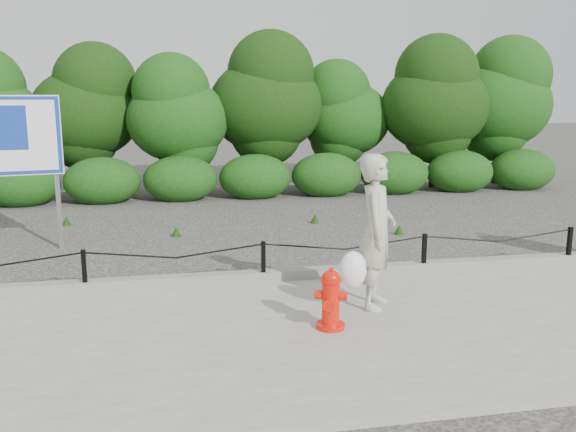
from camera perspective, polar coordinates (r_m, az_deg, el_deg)
The scene contains 8 objects.
ground at distance 9.02m, azimuth -2.30°, elevation -6.59°, with size 90.00×90.00×0.00m, color #2D2B28.
sidewalk at distance 7.15m, azimuth 0.23°, elevation -11.14°, with size 14.00×4.00×0.08m, color gray.
curb at distance 9.02m, azimuth -2.36°, elevation -5.59°, with size 14.00×0.22×0.14m, color slate.
chain_barrier at distance 8.89m, azimuth -2.33°, elevation -3.79°, with size 10.06×0.06×0.60m.
treeline at distance 17.48m, azimuth -5.89°, elevation 10.48°, with size 20.60×3.55×4.52m.
fire_hydrant at distance 7.16m, azimuth 4.02°, elevation -7.83°, with size 0.45×0.45×0.73m.
pedestrian at distance 7.76m, azimuth 8.15°, elevation -1.70°, with size 0.89×0.85×1.97m.
advertising_sign at distance 11.59m, azimuth -24.67°, elevation 6.22°, with size 1.71×0.39×2.76m.
Camera 1 is at (-1.31, -8.48, 2.78)m, focal length 38.00 mm.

